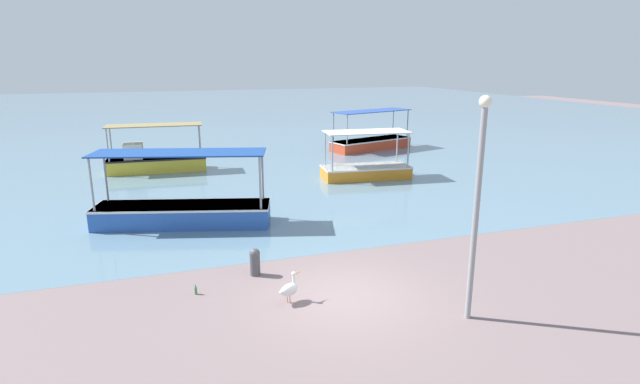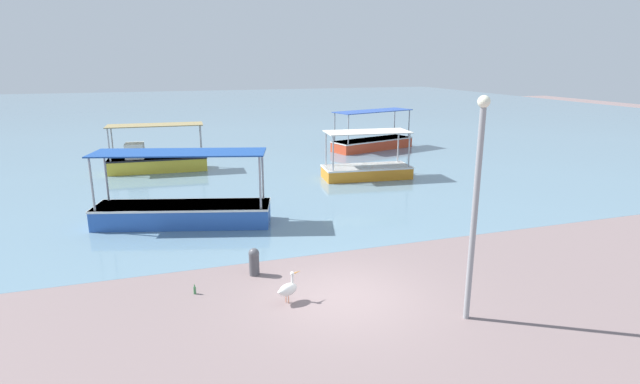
% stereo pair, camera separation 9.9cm
% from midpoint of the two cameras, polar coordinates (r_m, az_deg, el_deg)
% --- Properties ---
extents(ground, '(120.00, 120.00, 0.00)m').
position_cam_midpoint_polar(ground, '(13.41, 2.97, -11.84)').
color(ground, slate).
extents(harbor_water, '(110.00, 90.00, 0.00)m').
position_cam_midpoint_polar(harbor_water, '(59.62, -14.06, 8.65)').
color(harbor_water, slate).
rests_on(harbor_water, ground).
extents(fishing_boat_far_right, '(6.21, 3.39, 2.66)m').
position_cam_midpoint_polar(fishing_boat_far_right, '(34.88, 6.09, 5.74)').
color(fishing_boat_far_right, '#CD4325').
rests_on(fishing_boat_far_right, harbor_water).
extents(fishing_boat_center, '(6.68, 3.34, 2.78)m').
position_cam_midpoint_polar(fishing_boat_center, '(19.40, -15.23, -2.01)').
color(fishing_boat_center, '#2C59B1').
rests_on(fishing_boat_center, harbor_water).
extents(fishing_boat_near_left, '(4.72, 2.29, 2.46)m').
position_cam_midpoint_polar(fishing_boat_near_left, '(26.27, 5.45, 2.67)').
color(fishing_boat_near_left, orange).
rests_on(fishing_boat_near_left, harbor_water).
extents(fishing_boat_far_left, '(5.37, 1.89, 2.60)m').
position_cam_midpoint_polar(fishing_boat_far_left, '(29.19, -18.16, 3.47)').
color(fishing_boat_far_left, gold).
rests_on(fishing_boat_far_left, harbor_water).
extents(pelican, '(0.75, 0.51, 0.80)m').
position_cam_midpoint_polar(pelican, '(12.97, -3.45, -10.99)').
color(pelican, '#E0997A').
rests_on(pelican, ground).
extents(lamp_post, '(0.28, 0.28, 5.30)m').
position_cam_midpoint_polar(lamp_post, '(11.82, 17.61, -0.67)').
color(lamp_post, gray).
rests_on(lamp_post, ground).
extents(mooring_bollard, '(0.31, 0.31, 0.81)m').
position_cam_midpoint_polar(mooring_bollard, '(14.59, -7.35, -7.80)').
color(mooring_bollard, '#47474C').
rests_on(mooring_bollard, ground).
extents(glass_bottle, '(0.07, 0.07, 0.27)m').
position_cam_midpoint_polar(glass_bottle, '(13.88, -13.92, -10.83)').
color(glass_bottle, '#3F7F4C').
rests_on(glass_bottle, ground).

